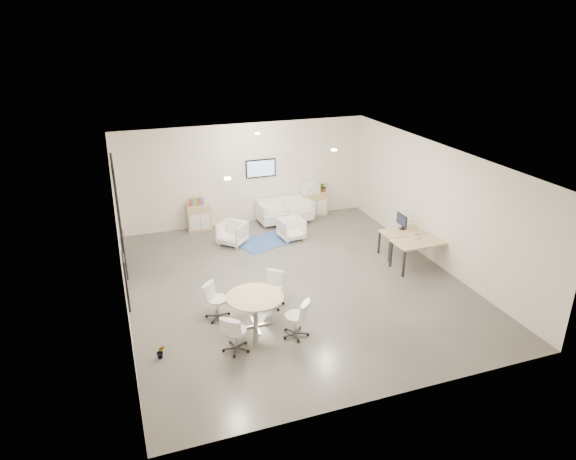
% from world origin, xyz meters
% --- Properties ---
extents(room_shell, '(9.60, 10.60, 4.80)m').
position_xyz_m(room_shell, '(0.00, 0.00, 1.60)').
color(room_shell, '#4E4C47').
rests_on(room_shell, ground).
extents(glass_door, '(0.09, 1.90, 2.85)m').
position_xyz_m(glass_door, '(-3.95, 2.51, 1.50)').
color(glass_door, black).
rests_on(glass_door, room_shell).
extents(artwork, '(0.05, 0.54, 1.04)m').
position_xyz_m(artwork, '(-3.97, -1.60, 1.55)').
color(artwork, black).
rests_on(artwork, room_shell).
extents(wall_tv, '(0.98, 0.06, 0.58)m').
position_xyz_m(wall_tv, '(0.50, 4.46, 1.75)').
color(wall_tv, black).
rests_on(wall_tv, room_shell).
extents(ceiling_spots, '(3.14, 4.14, 0.03)m').
position_xyz_m(ceiling_spots, '(-0.20, 0.83, 3.18)').
color(ceiling_spots, '#FFEAC6').
rests_on(ceiling_spots, room_shell).
extents(sideboard_left, '(0.73, 0.38, 0.82)m').
position_xyz_m(sideboard_left, '(-1.59, 4.28, 0.41)').
color(sideboard_left, tan).
rests_on(sideboard_left, room_shell).
extents(sideboard_right, '(0.82, 0.40, 0.82)m').
position_xyz_m(sideboard_right, '(2.29, 4.27, 0.41)').
color(sideboard_right, tan).
rests_on(sideboard_right, room_shell).
extents(books, '(0.43, 0.14, 0.22)m').
position_xyz_m(books, '(-1.62, 4.29, 0.93)').
color(books, red).
rests_on(books, sideboard_left).
extents(printer, '(0.58, 0.51, 0.37)m').
position_xyz_m(printer, '(2.12, 4.28, 0.99)').
color(printer, white).
rests_on(printer, sideboard_right).
extents(loveseat, '(1.74, 0.92, 0.64)m').
position_xyz_m(loveseat, '(1.16, 4.07, 0.35)').
color(loveseat, white).
rests_on(loveseat, room_shell).
extents(blue_rug, '(1.91, 1.57, 0.01)m').
position_xyz_m(blue_rug, '(0.09, 2.69, 0.01)').
color(blue_rug, '#325F9A').
rests_on(blue_rug, room_shell).
extents(armchair_left, '(0.98, 0.98, 0.74)m').
position_xyz_m(armchair_left, '(-0.87, 2.87, 0.37)').
color(armchair_left, white).
rests_on(armchair_left, room_shell).
extents(armchair_right, '(0.75, 0.71, 0.70)m').
position_xyz_m(armchair_right, '(0.89, 2.65, 0.35)').
color(armchair_right, white).
rests_on(armchair_right, room_shell).
extents(desk_rear, '(1.37, 0.71, 0.71)m').
position_xyz_m(desk_rear, '(3.49, 0.56, 0.64)').
color(desk_rear, tan).
rests_on(desk_rear, room_shell).
extents(desk_front, '(1.50, 0.77, 0.77)m').
position_xyz_m(desk_front, '(3.43, -0.31, 0.69)').
color(desk_front, tan).
rests_on(desk_front, room_shell).
extents(monitor, '(0.20, 0.50, 0.44)m').
position_xyz_m(monitor, '(3.44, 0.71, 0.94)').
color(monitor, black).
rests_on(monitor, desk_rear).
extents(round_table, '(1.22, 1.22, 0.74)m').
position_xyz_m(round_table, '(-1.46, -1.58, 0.66)').
color(round_table, tan).
rests_on(round_table, room_shell).
extents(meeting_chairs, '(2.20, 2.20, 0.82)m').
position_xyz_m(meeting_chairs, '(-1.46, -1.58, 0.41)').
color(meeting_chairs, white).
rests_on(meeting_chairs, room_shell).
extents(plant_cabinet, '(0.33, 0.36, 0.25)m').
position_xyz_m(plant_cabinet, '(2.61, 4.25, 0.95)').
color(plant_cabinet, '#3F7F3F').
rests_on(plant_cabinet, sideboard_right).
extents(plant_floor, '(0.21, 0.32, 0.13)m').
position_xyz_m(plant_floor, '(-3.51, -2.04, 0.07)').
color(plant_floor, '#3F7F3F').
rests_on(plant_floor, room_shell).
extents(cup, '(0.16, 0.14, 0.13)m').
position_xyz_m(cup, '(3.40, -0.18, 0.84)').
color(cup, white).
rests_on(cup, desk_front).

